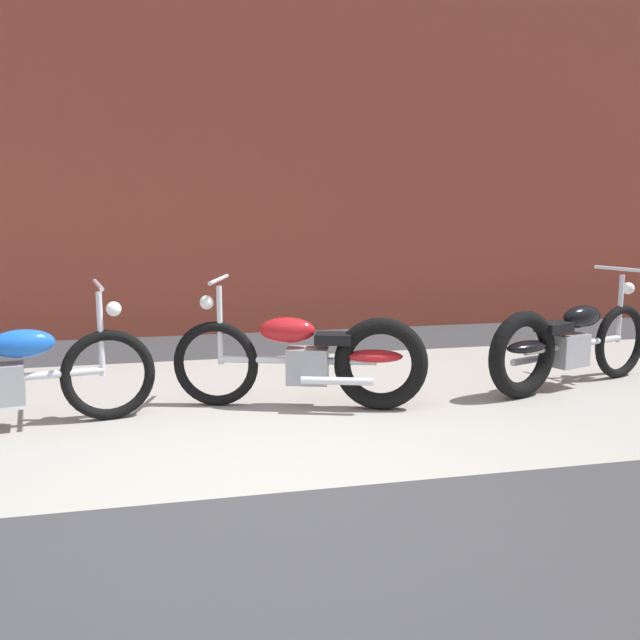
# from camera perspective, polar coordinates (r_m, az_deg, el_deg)

# --- Properties ---
(ground_plane) EXTENTS (80.00, 80.00, 0.00)m
(ground_plane) POSITION_cam_1_polar(r_m,az_deg,el_deg) (3.94, -3.01, -14.08)
(ground_plane) COLOR #38383A
(sidewalk_slab) EXTENTS (36.00, 3.50, 0.01)m
(sidewalk_slab) POSITION_cam_1_polar(r_m,az_deg,el_deg) (5.57, -6.08, -7.00)
(sidewalk_slab) COLOR #9E998E
(sidewalk_slab) RESTS_ON ground
(brick_building_wall) EXTENTS (36.00, 0.50, 5.12)m
(brick_building_wall) POSITION_cam_1_polar(r_m,az_deg,el_deg) (8.84, -9.09, 15.68)
(brick_building_wall) COLOR brown
(brick_building_wall) RESTS_ON ground
(motorcycle_red) EXTENTS (1.94, 0.83, 1.03)m
(motorcycle_red) POSITION_cam_1_polar(r_m,az_deg,el_deg) (5.37, -0.21, -3.21)
(motorcycle_red) COLOR black
(motorcycle_red) RESTS_ON ground
(motorcycle_black) EXTENTS (1.93, 0.88, 1.03)m
(motorcycle_black) POSITION_cam_1_polar(r_m,az_deg,el_deg) (6.28, 19.40, -1.92)
(motorcycle_black) COLOR black
(motorcycle_black) RESTS_ON ground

